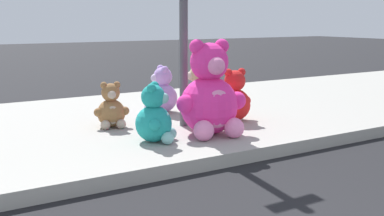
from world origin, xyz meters
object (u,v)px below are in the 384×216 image
at_px(plush_brown, 111,109).
at_px(plush_teal, 155,118).
at_px(plush_pink_large, 210,97).
at_px(plush_lavender, 162,94).
at_px(plush_red, 234,100).
at_px(plush_tan, 197,92).

distance_m(plush_brown, plush_teal, 0.98).
xyz_separation_m(plush_pink_large, plush_teal, (-0.73, 0.03, -0.19)).
relative_size(plush_lavender, plush_red, 0.97).
bearing_deg(plush_lavender, plush_brown, -151.68).
bearing_deg(plush_lavender, plush_red, -60.36).
relative_size(plush_tan, plush_brown, 1.22).
distance_m(plush_pink_large, plush_lavender, 1.57).
bearing_deg(plush_red, plush_teal, -161.64).
height_order(plush_brown, plush_teal, plush_teal).
bearing_deg(plush_pink_large, plush_tan, 63.72).
xyz_separation_m(plush_pink_large, plush_brown, (-0.88, 1.00, -0.22)).
height_order(plush_tan, plush_teal, plush_tan).
bearing_deg(plush_teal, plush_tan, 43.96).
bearing_deg(plush_tan, plush_lavender, 164.89).
bearing_deg(plush_red, plush_brown, 163.48).
relative_size(plush_pink_large, plush_brown, 1.94).
bearing_deg(plush_pink_large, plush_teal, 177.38).
relative_size(plush_brown, plush_lavender, 0.84).
bearing_deg(plush_lavender, plush_pink_large, -95.49).
distance_m(plush_pink_large, plush_teal, 0.75).
distance_m(plush_lavender, plush_teal, 1.75).
xyz_separation_m(plush_brown, plush_teal, (0.15, -0.96, 0.04)).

